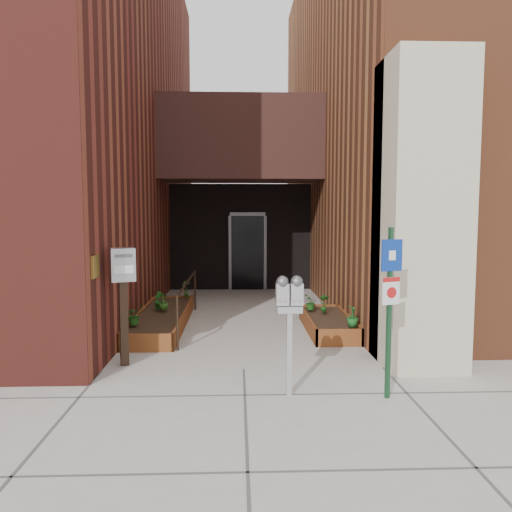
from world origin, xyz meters
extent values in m
plane|color=#9E9991|center=(0.00, 0.00, 0.00)|extent=(80.00, 80.00, 0.00)
cube|color=maroon|center=(-6.00, 6.70, 5.00)|extent=(8.00, 14.60, 10.00)
cube|color=brown|center=(6.00, 7.15, 5.00)|extent=(8.00, 13.70, 10.00)
cube|color=#BDB191|center=(2.55, 0.20, 2.20)|extent=(1.10, 1.20, 4.40)
cube|color=black|center=(0.00, 6.00, 4.00)|extent=(4.20, 2.00, 2.00)
cube|color=black|center=(0.00, 7.40, 1.50)|extent=(4.00, 0.30, 3.00)
cube|color=black|center=(0.20, 7.22, 1.05)|extent=(0.90, 0.06, 2.10)
cube|color=#B79338|center=(-1.99, -0.20, 1.50)|extent=(0.04, 0.30, 0.30)
cube|color=brown|center=(-1.55, 0.92, 0.15)|extent=(0.90, 0.04, 0.30)
cube|color=brown|center=(-1.55, 4.48, 0.15)|extent=(0.90, 0.04, 0.30)
cube|color=brown|center=(-1.98, 2.70, 0.15)|extent=(0.04, 3.60, 0.30)
cube|color=brown|center=(-1.12, 2.70, 0.15)|extent=(0.04, 3.60, 0.30)
cube|color=black|center=(-1.55, 2.70, 0.13)|extent=(0.82, 3.52, 0.26)
cube|color=brown|center=(1.60, 1.12, 0.15)|extent=(0.80, 0.04, 0.30)
cube|color=brown|center=(1.60, 3.28, 0.15)|extent=(0.80, 0.04, 0.30)
cube|color=brown|center=(1.22, 2.20, 0.15)|extent=(0.04, 2.20, 0.30)
cube|color=brown|center=(1.98, 2.20, 0.15)|extent=(0.04, 2.20, 0.30)
cube|color=black|center=(1.60, 2.20, 0.13)|extent=(0.72, 2.12, 0.26)
cylinder|color=black|center=(-1.05, 1.00, 0.45)|extent=(0.04, 0.04, 0.90)
cylinder|color=black|center=(-1.05, 4.30, 0.45)|extent=(0.04, 0.04, 0.90)
cylinder|color=black|center=(-1.05, 2.65, 0.88)|extent=(0.04, 3.30, 0.04)
cube|color=#B2B2B5|center=(0.54, -1.00, 0.51)|extent=(0.06, 0.06, 1.02)
cube|color=#B2B2B5|center=(0.54, -1.00, 1.06)|extent=(0.31, 0.14, 0.08)
cube|color=#B2B2B5|center=(0.45, -1.00, 1.24)|extent=(0.16, 0.11, 0.26)
sphere|color=#59595B|center=(0.45, -1.00, 1.39)|extent=(0.15, 0.15, 0.15)
cube|color=white|center=(0.46, -1.06, 1.26)|extent=(0.09, 0.01, 0.05)
cube|color=#B21414|center=(0.46, -1.06, 1.18)|extent=(0.09, 0.01, 0.03)
cube|color=#B2B2B5|center=(0.63, -0.99, 1.24)|extent=(0.16, 0.11, 0.26)
sphere|color=#59595B|center=(0.63, -0.99, 1.39)|extent=(0.15, 0.15, 0.15)
cube|color=white|center=(0.63, -1.05, 1.26)|extent=(0.09, 0.01, 0.05)
cube|color=#B21414|center=(0.63, -1.05, 1.18)|extent=(0.09, 0.01, 0.03)
cube|color=#163D21|center=(1.71, -1.14, 1.03)|extent=(0.06, 0.06, 2.05)
cube|color=navy|center=(1.72, -1.16, 1.72)|extent=(0.27, 0.11, 0.37)
cube|color=white|center=(1.72, -1.17, 1.72)|extent=(0.09, 0.04, 0.11)
cube|color=white|center=(1.72, -1.16, 1.30)|extent=(0.23, 0.09, 0.33)
cube|color=#B21414|center=(1.72, -1.17, 1.44)|extent=(0.22, 0.09, 0.06)
cylinder|color=#B21414|center=(1.72, -1.17, 1.29)|extent=(0.13, 0.05, 0.13)
cube|color=black|center=(-1.73, 0.27, 0.62)|extent=(0.15, 0.15, 1.25)
cube|color=#A3A3A5|center=(-1.73, 0.27, 1.47)|extent=(0.41, 0.35, 0.48)
cube|color=#59595B|center=(-1.69, 0.15, 1.61)|extent=(0.24, 0.10, 0.05)
cube|color=white|center=(-1.69, 0.15, 1.42)|extent=(0.26, 0.11, 0.11)
imported|color=#1D5017|center=(-1.85, 1.56, 0.47)|extent=(0.40, 0.40, 0.33)
imported|color=#1C5B1A|center=(-1.67, 2.94, 0.47)|extent=(0.24, 0.24, 0.34)
imported|color=#2A5B1A|center=(-1.54, 2.81, 0.47)|extent=(0.23, 0.23, 0.34)
imported|color=#265217|center=(-1.25, 4.30, 0.50)|extent=(0.29, 0.29, 0.39)
imported|color=#1A5D20|center=(1.85, 1.30, 0.48)|extent=(0.23, 0.23, 0.35)
imported|color=#174E16|center=(1.56, 2.43, 0.49)|extent=(0.23, 0.23, 0.37)
imported|color=#1C5017|center=(1.35, 2.71, 0.45)|extent=(0.36, 0.36, 0.30)
camera|label=1|loc=(-0.08, -6.89, 2.24)|focal=35.00mm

